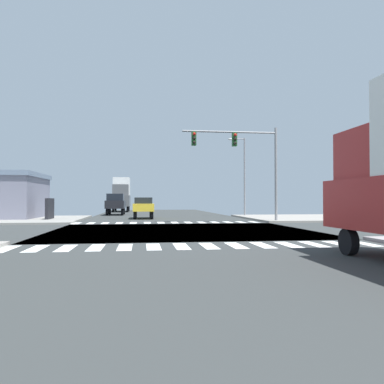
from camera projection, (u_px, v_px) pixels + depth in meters
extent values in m
cube|color=#313434|center=(181.00, 231.00, 21.23)|extent=(14.00, 90.00, 0.05)
cube|color=#313434|center=(181.00, 231.00, 21.23)|extent=(90.00, 12.00, 0.05)
cube|color=gray|center=(312.00, 218.00, 34.81)|extent=(12.00, 12.00, 0.14)
cube|color=gray|center=(7.00, 220.00, 31.44)|extent=(12.00, 12.00, 0.14)
cube|color=silver|center=(5.00, 249.00, 13.12)|extent=(0.50, 2.00, 0.01)
cube|color=silver|center=(36.00, 249.00, 13.25)|extent=(0.50, 2.00, 0.01)
cube|color=silver|center=(66.00, 248.00, 13.38)|extent=(0.50, 2.00, 0.01)
cube|color=silver|center=(96.00, 248.00, 13.51)|extent=(0.50, 2.00, 0.01)
cube|color=silver|center=(125.00, 247.00, 13.64)|extent=(0.50, 2.00, 0.01)
cube|color=silver|center=(153.00, 247.00, 13.77)|extent=(0.50, 2.00, 0.01)
cube|color=silver|center=(181.00, 246.00, 13.90)|extent=(0.50, 2.00, 0.01)
cube|color=silver|center=(209.00, 246.00, 14.03)|extent=(0.50, 2.00, 0.01)
cube|color=silver|center=(236.00, 245.00, 14.15)|extent=(0.50, 2.00, 0.01)
cube|color=silver|center=(262.00, 245.00, 14.28)|extent=(0.50, 2.00, 0.01)
cube|color=silver|center=(288.00, 245.00, 14.41)|extent=(0.50, 2.00, 0.01)
cube|color=silver|center=(314.00, 244.00, 14.54)|extent=(0.50, 2.00, 0.01)
cube|color=silver|center=(339.00, 244.00, 14.67)|extent=(0.50, 2.00, 0.01)
cube|color=silver|center=(364.00, 243.00, 14.80)|extent=(0.50, 2.00, 0.01)
cube|color=silver|center=(77.00, 223.00, 27.59)|extent=(0.50, 2.00, 0.01)
cube|color=silver|center=(91.00, 223.00, 27.72)|extent=(0.50, 2.00, 0.01)
cube|color=silver|center=(105.00, 223.00, 27.85)|extent=(0.50, 2.00, 0.01)
cube|color=silver|center=(119.00, 223.00, 27.98)|extent=(0.50, 2.00, 0.01)
cube|color=silver|center=(133.00, 223.00, 28.11)|extent=(0.50, 2.00, 0.01)
cube|color=silver|center=(147.00, 223.00, 28.24)|extent=(0.50, 2.00, 0.01)
cube|color=silver|center=(161.00, 223.00, 28.37)|extent=(0.50, 2.00, 0.01)
cube|color=silver|center=(175.00, 223.00, 28.50)|extent=(0.50, 2.00, 0.01)
cube|color=silver|center=(188.00, 222.00, 28.63)|extent=(0.50, 2.00, 0.01)
cube|color=silver|center=(201.00, 222.00, 28.76)|extent=(0.50, 2.00, 0.01)
cube|color=silver|center=(215.00, 222.00, 28.89)|extent=(0.50, 2.00, 0.01)
cube|color=silver|center=(228.00, 222.00, 29.02)|extent=(0.50, 2.00, 0.01)
cube|color=silver|center=(241.00, 222.00, 29.15)|extent=(0.50, 2.00, 0.01)
cube|color=silver|center=(254.00, 222.00, 29.28)|extent=(0.50, 2.00, 0.01)
cylinder|color=gray|center=(276.00, 175.00, 29.16)|extent=(0.20, 0.20, 7.11)
cylinder|color=gray|center=(230.00, 132.00, 28.77)|extent=(7.09, 0.14, 0.14)
cube|color=#1E5123|center=(234.00, 139.00, 28.80)|extent=(0.32, 0.40, 1.00)
sphere|color=red|center=(235.00, 135.00, 28.57)|extent=(0.22, 0.22, 0.22)
sphere|color=black|center=(235.00, 139.00, 28.56)|extent=(0.22, 0.22, 0.22)
sphere|color=black|center=(235.00, 143.00, 28.55)|extent=(0.22, 0.22, 0.22)
cube|color=#1E5123|center=(194.00, 139.00, 28.41)|extent=(0.32, 0.40, 1.00)
sphere|color=red|center=(194.00, 134.00, 28.17)|extent=(0.22, 0.22, 0.22)
sphere|color=black|center=(194.00, 138.00, 28.16)|extent=(0.22, 0.22, 0.22)
sphere|color=black|center=(194.00, 142.00, 28.16)|extent=(0.22, 0.22, 0.22)
cylinder|color=gray|center=(245.00, 177.00, 38.72)|extent=(0.16, 0.16, 7.87)
cylinder|color=gray|center=(238.00, 139.00, 38.70)|extent=(1.40, 0.10, 0.10)
ellipsoid|color=silver|center=(231.00, 139.00, 38.61)|extent=(0.60, 0.32, 0.20)
cube|color=black|center=(50.00, 209.00, 31.16)|extent=(0.24, 2.20, 1.80)
cylinder|color=black|center=(152.00, 215.00, 33.39)|extent=(0.26, 0.68, 0.68)
cylinder|color=black|center=(135.00, 215.00, 33.20)|extent=(0.26, 0.68, 0.68)
cylinder|color=black|center=(151.00, 214.00, 36.28)|extent=(0.26, 0.68, 0.68)
cylinder|color=black|center=(135.00, 214.00, 36.10)|extent=(0.26, 0.68, 0.68)
cube|color=gold|center=(143.00, 207.00, 34.75)|extent=(1.80, 4.30, 0.66)
cube|color=black|center=(143.00, 201.00, 34.77)|extent=(1.55, 2.24, 0.54)
cylinder|color=black|center=(348.00, 242.00, 11.73)|extent=(0.26, 0.80, 0.80)
cube|color=maroon|center=(383.00, 155.00, 11.62)|extent=(2.11, 2.02, 1.49)
cylinder|color=black|center=(122.00, 212.00, 41.52)|extent=(0.26, 0.74, 0.74)
cylinder|color=black|center=(107.00, 212.00, 41.32)|extent=(0.26, 0.74, 0.74)
cylinder|color=black|center=(124.00, 211.00, 44.96)|extent=(0.26, 0.74, 0.74)
cylinder|color=black|center=(110.00, 211.00, 44.75)|extent=(0.26, 0.74, 0.74)
cube|color=black|center=(116.00, 204.00, 43.15)|extent=(2.00, 5.10, 0.86)
cube|color=black|center=(115.00, 197.00, 42.29)|extent=(1.76, 1.78, 0.75)
cylinder|color=black|center=(128.00, 209.00, 52.75)|extent=(0.26, 0.80, 0.80)
cylinder|color=black|center=(113.00, 209.00, 52.50)|extent=(0.26, 0.80, 0.80)
cylinder|color=black|center=(129.00, 208.00, 57.60)|extent=(0.26, 0.80, 0.80)
cylinder|color=black|center=(116.00, 208.00, 57.35)|extent=(0.26, 0.80, 0.80)
cube|color=#555759|center=(121.00, 201.00, 55.07)|extent=(2.40, 7.20, 1.49)
cube|color=white|center=(122.00, 187.00, 56.18)|extent=(2.30, 4.18, 2.56)
cube|color=#555759|center=(121.00, 190.00, 52.96)|extent=(2.11, 2.02, 1.49)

